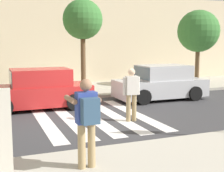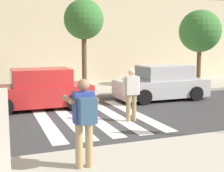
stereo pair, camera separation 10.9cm
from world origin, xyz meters
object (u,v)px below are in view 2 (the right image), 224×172
at_px(pedestrian_crossing, 131,92).
at_px(parked_car_silver, 162,84).
at_px(parked_car_red, 39,90).
at_px(street_tree_east, 200,31).
at_px(street_tree_center, 84,20).
at_px(photographer_with_backpack, 84,116).

distance_m(pedestrian_crossing, parked_car_silver, 4.29).
xyz_separation_m(pedestrian_crossing, parked_car_red, (-2.51, 3.12, -0.25)).
bearing_deg(street_tree_east, pedestrian_crossing, -140.49).
bearing_deg(street_tree_center, parked_car_red, -134.57).
bearing_deg(pedestrian_crossing, street_tree_center, 89.15).
bearing_deg(parked_car_silver, street_tree_center, 137.28).
bearing_deg(photographer_with_backpack, parked_car_red, 89.49).
relative_size(pedestrian_crossing, parked_car_silver, 0.42).
distance_m(photographer_with_backpack, street_tree_center, 9.93).
bearing_deg(street_tree_east, parked_car_red, -165.57).
bearing_deg(parked_car_silver, pedestrian_crossing, -133.32).
relative_size(street_tree_center, street_tree_east, 1.07).
xyz_separation_m(parked_car_red, street_tree_east, (9.15, 2.35, 2.44)).
distance_m(street_tree_center, street_tree_east, 6.57).
distance_m(photographer_with_backpack, street_tree_east, 13.00).
xyz_separation_m(pedestrian_crossing, parked_car_silver, (2.94, 3.12, -0.25)).
height_order(parked_car_red, street_tree_center, street_tree_center).
bearing_deg(parked_car_red, parked_car_silver, -0.00).
height_order(photographer_with_backpack, pedestrian_crossing, photographer_with_backpack).
relative_size(photographer_with_backpack, street_tree_east, 0.41).
relative_size(parked_car_red, street_tree_center, 0.91).
xyz_separation_m(photographer_with_backpack, parked_car_red, (0.06, 6.61, -0.44)).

